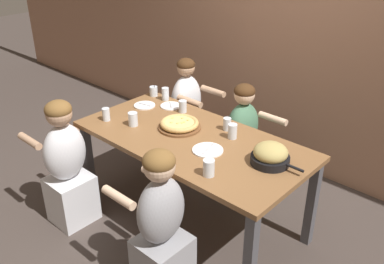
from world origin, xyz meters
The scene contains 20 objects.
ground_plane centered at (0.00, 0.00, 0.00)m, with size 18.00×18.00×0.00m, color #423833.
restaurant_back_panel centered at (0.00, 1.41, 1.60)m, with size 10.00×0.06×3.20m, color #9E7056.
dining_table centered at (0.00, 0.00, 0.71)m, with size 1.88×0.93×0.80m.
pizza_board_main centered at (-0.19, 0.05, 0.83)m, with size 0.35×0.35×0.07m.
skillet_bowl centered at (0.66, 0.09, 0.86)m, with size 0.40×0.28×0.16m.
empty_plate_a centered at (-0.73, 0.16, 0.80)m, with size 0.19×0.19×0.02m.
empty_plate_b centered at (0.23, -0.07, 0.80)m, with size 0.23×0.23×0.02m.
empty_plate_c centered at (-0.55, 0.31, 0.80)m, with size 0.19×0.19×0.02m.
cocktail_glass_blue centered at (-0.85, 0.39, 0.84)m, with size 0.08×0.08×0.12m.
drinking_glass_a centered at (0.24, 0.21, 0.85)m, with size 0.07×0.07×0.12m.
drinking_glass_b centered at (0.45, -0.32, 0.85)m, with size 0.08×0.08×0.12m.
drinking_glass_c centered at (0.12, 0.29, 0.84)m, with size 0.06×0.06×0.10m.
drinking_glass_d centered at (-0.75, -0.26, 0.84)m, with size 0.06×0.06×0.11m.
drinking_glass_e centered at (-0.39, 0.30, 0.84)m, with size 0.07×0.07×0.11m.
drinking_glass_f centered at (-0.51, -0.17, 0.85)m, with size 0.08×0.08×0.11m.
drinking_glass_g centered at (-0.69, 0.39, 0.85)m, with size 0.07×0.07×0.12m.
diner_near_midright centered at (0.35, -0.69, 0.51)m, with size 0.51×0.40×1.11m.
diner_far_left centered at (-0.70, 0.69, 0.51)m, with size 0.51×0.40×1.13m.
diner_near_left centered at (-0.76, -0.69, 0.52)m, with size 0.51×0.40×1.11m.
diner_far_center centered at (0.00, 0.69, 0.48)m, with size 0.51×0.40×1.05m.
Camera 1 is at (2.00, -2.18, 2.38)m, focal length 40.00 mm.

